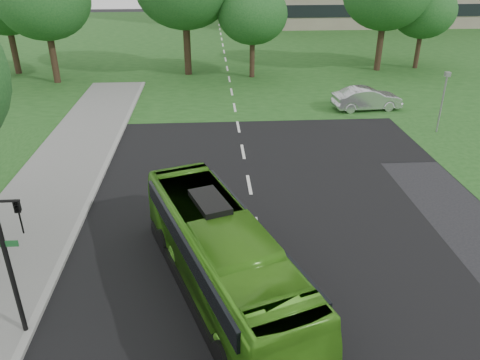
{
  "coord_description": "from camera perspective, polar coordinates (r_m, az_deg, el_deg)",
  "views": [
    {
      "loc": [
        -1.75,
        -13.52,
        9.92
      ],
      "look_at": [
        -0.61,
        3.31,
        1.6
      ],
      "focal_mm": 35.0,
      "sensor_mm": 36.0,
      "label": 1
    }
  ],
  "objects": [
    {
      "name": "street_surfaces",
      "position": [
        37.62,
        -1.67,
        11.01
      ],
      "size": [
        120.0,
        120.0,
        0.15
      ],
      "color": "black",
      "rests_on": "ground"
    },
    {
      "name": "traffic_light",
      "position": [
        13.74,
        -26.13,
        -7.86
      ],
      "size": [
        0.77,
        0.21,
        4.82
      ],
      "rotation": [
        0.0,
        0.0,
        0.12
      ],
      "color": "black",
      "rests_on": "ground"
    },
    {
      "name": "sedan",
      "position": [
        33.64,
        15.2,
        9.56
      ],
      "size": [
        4.78,
        2.06,
        1.53
      ],
      "primitive_type": "imported",
      "rotation": [
        0.0,
        0.0,
        1.67
      ],
      "color": "silver",
      "rests_on": "ground"
    },
    {
      "name": "tree_park_a",
      "position": [
        41.54,
        -22.83,
        19.56
      ],
      "size": [
        7.13,
        7.13,
        9.48
      ],
      "color": "black",
      "rests_on": "ground"
    },
    {
      "name": "tree_park_e",
      "position": [
        46.99,
        21.53,
        18.6
      ],
      "size": [
        5.55,
        5.55,
        7.4
      ],
      "color": "black",
      "rests_on": "ground"
    },
    {
      "name": "tree_park_c",
      "position": [
        40.65,
        1.55,
        19.56
      ],
      "size": [
        5.75,
        5.75,
        7.64
      ],
      "color": "black",
      "rests_on": "ground"
    },
    {
      "name": "bus",
      "position": [
        14.7,
        -2.23,
        -9.34
      ],
      "size": [
        5.45,
        10.02,
        2.73
      ],
      "primitive_type": "imported",
      "rotation": [
        0.0,
        0.0,
        0.34
      ],
      "color": "#4A991F",
      "rests_on": "ground"
    },
    {
      "name": "camera_pole",
      "position": [
        30.19,
        23.58,
        9.58
      ],
      "size": [
        0.33,
        0.29,
        3.64
      ],
      "rotation": [
        0.0,
        0.0,
        0.13
      ],
      "color": "gray",
      "rests_on": "ground"
    },
    {
      "name": "ground",
      "position": [
        16.86,
        2.89,
        -9.83
      ],
      "size": [
        160.0,
        160.0,
        0.0
      ],
      "primitive_type": "plane",
      "color": "black",
      "rests_on": "ground"
    }
  ]
}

